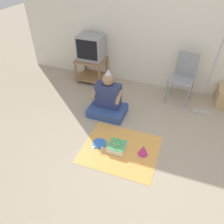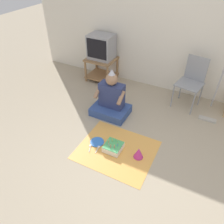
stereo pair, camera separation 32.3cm
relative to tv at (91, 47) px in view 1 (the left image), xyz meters
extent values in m
plane|color=tan|center=(1.63, -1.95, -0.71)|extent=(16.00, 16.00, 0.00)
cube|color=silver|center=(1.63, 0.26, 0.56)|extent=(6.40, 0.06, 2.55)
cube|color=#997047|center=(0.00, -0.02, -0.25)|extent=(0.58, 0.50, 0.03)
cube|color=#997047|center=(0.00, -0.02, -0.63)|extent=(0.58, 0.50, 0.02)
cylinder|color=#997047|center=(-0.26, -0.24, -0.48)|extent=(0.04, 0.04, 0.48)
cylinder|color=#997047|center=(0.26, -0.24, -0.48)|extent=(0.04, 0.04, 0.48)
cylinder|color=#997047|center=(-0.26, 0.20, -0.48)|extent=(0.04, 0.04, 0.48)
cylinder|color=#997047|center=(0.26, 0.20, -0.48)|extent=(0.04, 0.04, 0.48)
cube|color=#99999E|center=(0.00, 0.00, 0.00)|extent=(0.49, 0.38, 0.48)
cube|color=black|center=(0.00, -0.19, 0.01)|extent=(0.43, 0.01, 0.38)
cube|color=gray|center=(1.81, -0.20, -0.27)|extent=(0.47, 0.46, 0.02)
cube|color=gray|center=(1.84, -0.02, -0.05)|extent=(0.36, 0.09, 0.43)
cylinder|color=gray|center=(1.60, -0.34, -0.49)|extent=(0.02, 0.02, 0.45)
cylinder|color=gray|center=(1.96, -0.41, -0.49)|extent=(0.02, 0.02, 0.45)
cylinder|color=gray|center=(1.66, 0.01, -0.49)|extent=(0.02, 0.02, 0.45)
cylinder|color=gray|center=(2.02, -0.06, -0.49)|extent=(0.02, 0.02, 0.45)
cube|color=#B2ADA3|center=(2.24, -0.43, -0.70)|extent=(0.28, 0.09, 0.03)
cylinder|color=#B7B7BC|center=(2.24, -0.23, -0.04)|extent=(0.03, 0.43, 1.30)
cube|color=#334C8C|center=(0.73, -1.01, -0.64)|extent=(0.61, 0.46, 0.14)
cube|color=navy|center=(0.73, -0.97, -0.36)|extent=(0.41, 0.19, 0.42)
sphere|color=#9E7556|center=(0.73, -0.97, -0.07)|extent=(0.19, 0.19, 0.19)
cone|color=silver|center=(0.73, -0.97, 0.06)|extent=(0.11, 0.11, 0.09)
cylinder|color=#9E7556|center=(0.52, -1.06, -0.30)|extent=(0.06, 0.23, 0.19)
cylinder|color=#9E7556|center=(0.94, -1.06, -0.30)|extent=(0.06, 0.23, 0.19)
cube|color=#EFA84C|center=(1.19, -1.72, -0.71)|extent=(1.06, 0.90, 0.01)
cube|color=white|center=(1.15, -1.74, -0.67)|extent=(0.24, 0.24, 0.08)
cube|color=#4CB266|center=(1.15, -1.74, -0.62)|extent=(0.24, 0.24, 0.01)
cylinder|color=#4C7FE5|center=(1.21, -1.74, -0.59)|extent=(0.01, 0.01, 0.07)
sphere|color=#FFCC4C|center=(1.21, -1.74, -0.55)|extent=(0.01, 0.01, 0.01)
cylinder|color=#66C666|center=(1.19, -1.69, -0.59)|extent=(0.01, 0.01, 0.07)
sphere|color=#FFCC4C|center=(1.19, -1.69, -0.55)|extent=(0.01, 0.01, 0.01)
cylinder|color=#66C666|center=(1.14, -1.67, -0.59)|extent=(0.01, 0.01, 0.07)
sphere|color=#FFCC4C|center=(1.14, -1.67, -0.55)|extent=(0.01, 0.01, 0.01)
cylinder|color=yellow|center=(1.10, -1.69, -0.59)|extent=(0.01, 0.01, 0.07)
sphere|color=#FFCC4C|center=(1.10, -1.69, -0.55)|extent=(0.01, 0.01, 0.01)
cylinder|color=#EA4C4C|center=(1.08, -1.74, -0.59)|extent=(0.01, 0.01, 0.07)
sphere|color=#FFCC4C|center=(1.08, -1.74, -0.55)|extent=(0.01, 0.01, 0.01)
cylinder|color=#E58CCC|center=(1.11, -1.79, -0.59)|extent=(0.01, 0.01, 0.07)
sphere|color=#FFCC4C|center=(1.11, -1.79, -0.55)|extent=(0.01, 0.01, 0.01)
cylinder|color=#EA4C4C|center=(1.14, -1.80, -0.59)|extent=(0.01, 0.01, 0.07)
sphere|color=#FFCC4C|center=(1.14, -1.80, -0.55)|extent=(0.01, 0.01, 0.01)
cylinder|color=#EA4C4C|center=(1.19, -1.79, -0.59)|extent=(0.01, 0.01, 0.07)
sphere|color=#FFCC4C|center=(1.19, -1.79, -0.55)|extent=(0.01, 0.01, 0.01)
cone|color=#CC338C|center=(1.51, -1.70, -0.63)|extent=(0.13, 0.13, 0.16)
cylinder|color=blue|center=(0.87, -1.72, -0.70)|extent=(0.20, 0.20, 0.01)
ellipsoid|color=white|center=(0.94, -1.79, -0.70)|extent=(0.04, 0.05, 0.01)
cube|color=white|center=(0.95, -1.86, -0.71)|extent=(0.02, 0.10, 0.01)
ellipsoid|color=white|center=(0.82, -1.83, -0.70)|extent=(0.04, 0.05, 0.01)
cube|color=white|center=(0.85, -1.89, -0.71)|extent=(0.05, 0.10, 0.01)
camera|label=1|loc=(1.81, -3.77, 1.61)|focal=35.00mm
camera|label=2|loc=(2.11, -3.64, 1.61)|focal=35.00mm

